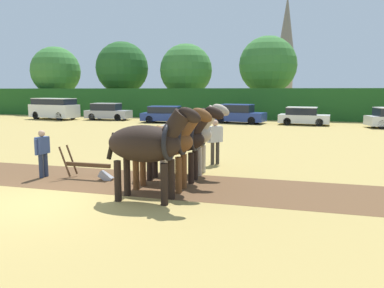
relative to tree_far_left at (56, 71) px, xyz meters
name	(u,v)px	position (x,y,z in m)	size (l,w,h in m)	color
ground_plane	(44,202)	(21.92, -31.17, -4.97)	(240.00, 240.00, 0.00)	#A88E4C
plowed_furrow_strip	(16,174)	(18.89, -28.66, -4.97)	(35.93, 2.94, 0.01)	brown
hedgerow	(235,104)	(21.92, -2.66, -3.50)	(58.12, 1.50, 2.95)	#1E511E
tree_far_left	(56,71)	(0.00, 0.00, 0.00)	(5.74, 5.74, 7.85)	#423323
tree_left	(122,68)	(8.21, 0.96, 0.30)	(5.97, 5.97, 8.27)	#4C3823
tree_center_left	(186,70)	(15.74, 1.39, -0.04)	(5.77, 5.77, 7.83)	#4C3823
tree_center	(268,65)	(24.57, 2.23, 0.41)	(6.10, 6.10, 8.44)	#423323
church_spire	(286,48)	(25.24, 31.03, 5.09)	(2.96, 2.96, 19.22)	gray
draft_horse_lead_left	(148,144)	(24.40, -30.27, -3.52)	(2.59, 1.00, 2.47)	black
draft_horse_lead_right	(163,142)	(24.40, -29.17, -3.60)	(2.62, 0.90, 2.40)	brown
draft_horse_trail_left	(176,139)	(24.40, -28.07, -3.67)	(2.79, 0.86, 2.40)	black
draft_horse_trail_right	(186,134)	(24.39, -26.97, -3.64)	(2.72, 0.92, 2.43)	#B2A38E
plow	(92,169)	(21.79, -28.64, -4.65)	(1.76, 0.46, 1.13)	#4C331E
farmer_at_plow	(43,151)	(20.14, -28.82, -4.10)	(0.25, 0.62, 1.53)	#28334C
farmer_beside_team	(215,139)	(25.00, -25.24, -3.99)	(0.51, 0.50, 1.69)	#38332D
parked_van	(54,108)	(5.44, -8.11, -3.93)	(5.15, 2.77, 2.01)	silver
parked_car_left	(108,112)	(10.69, -7.27, -4.22)	(4.24, 1.86, 1.57)	#A8A8B2
parked_car_center_left	(166,115)	(16.95, -8.43, -4.29)	(4.52, 2.30, 1.41)	navy
parked_car_center	(238,114)	(23.04, -7.33, -4.21)	(4.57, 2.54, 1.60)	navy
parked_car_center_right	(303,116)	(28.31, -7.41, -4.29)	(4.07, 2.14, 1.43)	silver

